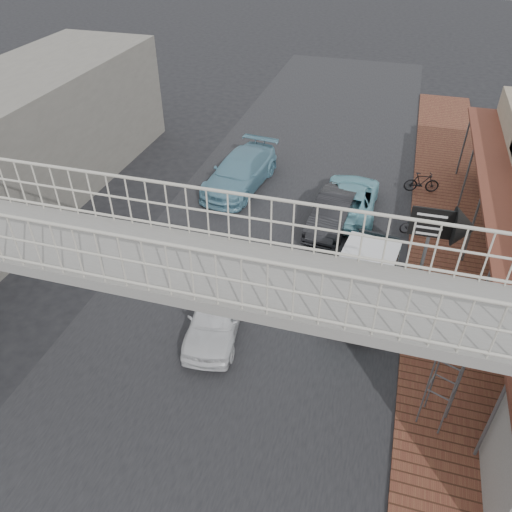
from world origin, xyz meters
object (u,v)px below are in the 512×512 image
Objects in this scene: white_hatchback at (216,314)px; angkot_far at (240,172)px; motorcycle_near at (420,224)px; arrow_sign at (461,228)px; dark_sedan at (333,212)px; angkot_curb at (351,198)px; motorcycle_far at (422,182)px; angkot_van at (364,276)px; street_clock at (455,350)px.

angkot_far reaches higher than white_hatchback.
white_hatchback is at bearing 118.34° from motorcycle_near.
arrow_sign reaches higher than white_hatchback.
motorcycle_near is at bearing 11.94° from dark_sedan.
angkot_curb is (0.53, 1.28, -0.01)m from dark_sedan.
motorcycle_far is 7.47m from arrow_sign.
angkot_van is 2.60× the size of motorcycle_far.
angkot_far is at bearing 149.43° from street_clock.
white_hatchback is at bearing -70.03° from angkot_far.
angkot_van reaches higher than motorcycle_near.
dark_sedan is 0.77× the size of angkot_far.
angkot_far reaches higher than motorcycle_near.
dark_sedan is at bearing 135.55° from street_clock.
motorcycle_far is 12.27m from street_clock.
arrow_sign reaches higher than motorcycle_far.
motorcycle_far is (3.33, 3.69, -0.09)m from dark_sedan.
motorcycle_near is at bearing 77.56° from angkot_van.
angkot_curb is 1.46× the size of street_clock.
white_hatchback is 2.38× the size of motorcycle_near.
motorcycle_near is at bearing 101.87° from arrow_sign.
arrow_sign is at bearing 170.58° from motorcycle_near.
angkot_far reaches higher than angkot_curb.
dark_sedan is 4.97m from motorcycle_far.
angkot_curb is at bearing 119.39° from motorcycle_far.
angkot_curb is at bearing 127.05° from arrow_sign.
angkot_van is at bearing 140.15° from street_clock.
angkot_far reaches higher than motorcycle_far.
angkot_curb is 5.78m from angkot_van.
white_hatchback reaches higher than angkot_curb.
angkot_van is 5.03m from motorcycle_near.
angkot_far is (-4.53, 2.08, 0.09)m from dark_sedan.
motorcycle_near is at bearing 168.65° from motorcycle_far.
street_clock is (3.38, -9.66, 2.06)m from angkot_curb.
angkot_van reaches higher than motorcycle_far.
motorcycle_far is at bearing -22.33° from motorcycle_near.
angkot_far is at bearing 95.37° from white_hatchback.
angkot_curb is 3.01× the size of motorcycle_far.
arrow_sign is (2.54, 1.00, 1.65)m from angkot_van.
motorcycle_near is 0.47× the size of arrow_sign.
motorcycle_near is 1.04× the size of motorcycle_far.
dark_sedan is 9.46m from street_clock.
angkot_curb is 2.90× the size of motorcycle_near.
angkot_van reaches higher than angkot_far.
angkot_curb is 5.12m from angkot_far.
motorcycle_near is at bearing -5.74° from angkot_far.
angkot_far is 1.29× the size of angkot_van.
motorcycle_far is (1.70, 8.06, -0.61)m from angkot_van.
angkot_curb is 3.70m from motorcycle_far.
arrow_sign is at bearing 107.50° from street_clock.
dark_sedan is at bearing 117.90° from angkot_van.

